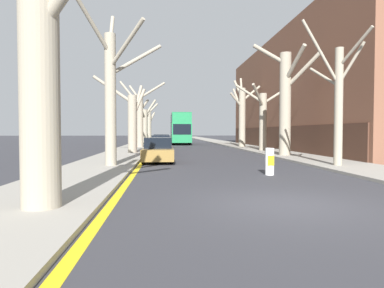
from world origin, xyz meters
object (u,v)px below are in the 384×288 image
at_px(street_tree_left_4, 145,123).
at_px(street_tree_right_1, 286,100).
at_px(traffic_bollard, 270,162).
at_px(parked_car_0, 158,150).
at_px(street_tree_left_2, 132,119).
at_px(street_tree_right_0, 338,99).
at_px(street_tree_left_0, 45,48).
at_px(street_tree_left_3, 140,116).
at_px(street_tree_left_1, 112,90).
at_px(street_tree_right_3, 242,113).
at_px(parked_car_3, 161,141).
at_px(street_tree_left_5, 149,124).
at_px(parked_car_1, 160,146).
at_px(double_decker_bus, 180,127).
at_px(parked_car_2, 161,143).
at_px(street_tree_right_2, 263,118).

xyz_separation_m(street_tree_left_4, street_tree_right_1, (11.19, -23.89, 1.04)).
bearing_deg(traffic_bollard, parked_car_0, 125.58).
distance_m(street_tree_left_2, street_tree_right_0, 15.74).
relative_size(street_tree_left_4, traffic_bollard, 5.79).
relative_size(street_tree_left_0, street_tree_left_3, 1.01).
xyz_separation_m(street_tree_left_1, parked_car_0, (2.18, 3.13, -3.14)).
height_order(street_tree_left_0, street_tree_left_3, street_tree_left_0).
xyz_separation_m(street_tree_right_3, parked_car_3, (-8.94, 0.56, -3.16)).
relative_size(street_tree_left_5, traffic_bollard, 5.98).
xyz_separation_m(street_tree_left_4, parked_car_1, (2.36, -20.93, -2.32)).
relative_size(street_tree_left_3, street_tree_right_1, 0.92).
relative_size(street_tree_left_4, street_tree_left_5, 0.97).
bearing_deg(street_tree_left_4, street_tree_left_0, -89.74).
bearing_deg(street_tree_left_0, street_tree_left_1, 90.03).
distance_m(street_tree_right_0, parked_car_0, 10.03).
xyz_separation_m(street_tree_left_0, street_tree_left_2, (-0.04, 19.64, -0.83)).
distance_m(double_decker_bus, parked_car_0, 28.99).
bearing_deg(street_tree_left_0, street_tree_right_0, 37.47).
height_order(street_tree_right_1, parked_car_2, street_tree_right_1).
bearing_deg(street_tree_left_4, street_tree_left_5, 89.69).
xyz_separation_m(street_tree_right_2, parked_car_1, (-9.05, -3.44, -2.35)).
xyz_separation_m(street_tree_left_2, traffic_bollard, (6.87, -13.73, -2.20)).
distance_m(street_tree_left_2, street_tree_right_3, 15.14).
height_order(street_tree_left_3, parked_car_3, street_tree_left_3).
xyz_separation_m(street_tree_left_2, parked_car_1, (2.22, -0.99, -2.12)).
bearing_deg(street_tree_left_2, double_decker_bus, 77.49).
relative_size(street_tree_left_2, street_tree_right_0, 0.85).
distance_m(parked_car_3, traffic_bollard, 24.91).
bearing_deg(parked_car_0, street_tree_left_4, 94.96).
relative_size(street_tree_right_1, street_tree_right_2, 1.32).
relative_size(street_tree_right_3, parked_car_3, 1.87).
height_order(street_tree_right_2, street_tree_right_3, street_tree_right_3).
height_order(street_tree_left_5, parked_car_1, street_tree_left_5).
bearing_deg(street_tree_left_4, traffic_bollard, -78.24).
bearing_deg(street_tree_right_1, street_tree_right_2, 88.03).
height_order(street_tree_right_1, street_tree_right_2, street_tree_right_1).
height_order(street_tree_right_2, double_decker_bus, street_tree_right_2).
bearing_deg(parked_car_3, street_tree_left_3, -161.13).
bearing_deg(street_tree_left_3, street_tree_right_2, -33.36).
height_order(street_tree_right_2, traffic_bollard, street_tree_right_2).
distance_m(street_tree_left_1, street_tree_right_0, 11.04).
bearing_deg(street_tree_left_3, double_decker_bus, 67.20).
bearing_deg(parked_car_1, street_tree_left_5, 94.21).
distance_m(street_tree_left_4, street_tree_left_5, 10.38).
xyz_separation_m(street_tree_left_3, street_tree_left_5, (0.02, 20.38, -0.52)).
height_order(street_tree_left_4, street_tree_right_1, street_tree_right_1).
bearing_deg(parked_car_0, street_tree_right_2, 46.98).
bearing_deg(street_tree_left_5, street_tree_left_4, -90.31).
bearing_deg(street_tree_left_2, street_tree_left_1, -89.80).
bearing_deg(street_tree_right_0, street_tree_right_3, 89.67).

